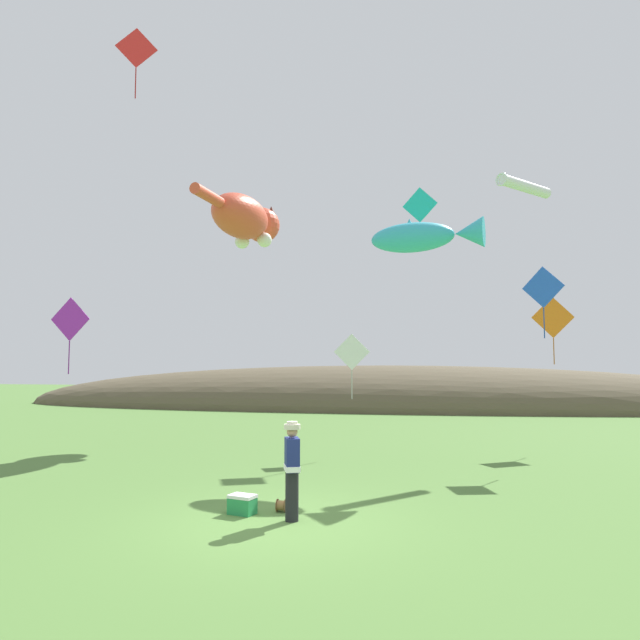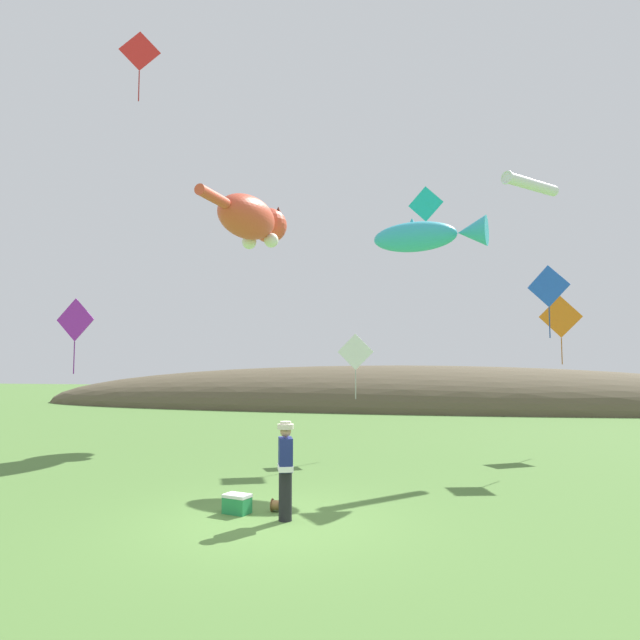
{
  "view_description": "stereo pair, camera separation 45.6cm",
  "coord_description": "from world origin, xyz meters",
  "px_view_note": "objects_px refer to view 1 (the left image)",
  "views": [
    {
      "loc": [
        2.61,
        -10.05,
        2.82
      ],
      "look_at": [
        0.0,
        4.0,
        3.92
      ],
      "focal_mm": 32.0,
      "sensor_mm": 36.0,
      "label": 1
    },
    {
      "loc": [
        3.05,
        -9.96,
        2.82
      ],
      "look_at": [
        0.0,
        4.0,
        3.92
      ],
      "focal_mm": 32.0,
      "sensor_mm": 36.0,
      "label": 2
    }
  ],
  "objects_px": {
    "kite_tube_streamer": "(524,186)",
    "kite_diamond_red": "(136,49)",
    "picnic_cooler": "(242,504)",
    "kite_diamond_violet": "(70,320)",
    "kite_diamond_white": "(352,352)",
    "festival_attendant": "(292,467)",
    "kite_giant_cat": "(246,220)",
    "kite_diamond_orange": "(553,318)",
    "kite_fish_windsock": "(424,236)",
    "kite_diamond_blue": "(543,288)",
    "kite_diamond_teal": "(420,205)",
    "kite_spool": "(281,505)"
  },
  "relations": [
    {
      "from": "kite_tube_streamer",
      "to": "kite_diamond_blue",
      "type": "relative_size",
      "value": 1.0
    },
    {
      "from": "kite_giant_cat",
      "to": "kite_diamond_orange",
      "type": "bearing_deg",
      "value": -2.55
    },
    {
      "from": "kite_diamond_violet",
      "to": "kite_diamond_red",
      "type": "relative_size",
      "value": 1.02
    },
    {
      "from": "festival_attendant",
      "to": "kite_diamond_teal",
      "type": "xyz_separation_m",
      "value": [
        2.28,
        10.41,
        7.61
      ]
    },
    {
      "from": "kite_spool",
      "to": "kite_tube_streamer",
      "type": "distance_m",
      "value": 13.56
    },
    {
      "from": "kite_giant_cat",
      "to": "kite_diamond_orange",
      "type": "height_order",
      "value": "kite_giant_cat"
    },
    {
      "from": "kite_tube_streamer",
      "to": "kite_diamond_teal",
      "type": "height_order",
      "value": "kite_diamond_teal"
    },
    {
      "from": "kite_diamond_violet",
      "to": "kite_tube_streamer",
      "type": "bearing_deg",
      "value": 22.53
    },
    {
      "from": "kite_spool",
      "to": "kite_diamond_teal",
      "type": "bearing_deg",
      "value": 75.07
    },
    {
      "from": "kite_diamond_teal",
      "to": "kite_diamond_violet",
      "type": "bearing_deg",
      "value": -145.21
    },
    {
      "from": "kite_spool",
      "to": "kite_diamond_teal",
      "type": "xyz_separation_m",
      "value": [
        2.62,
        9.83,
        8.45
      ]
    },
    {
      "from": "kite_tube_streamer",
      "to": "kite_spool",
      "type": "bearing_deg",
      "value": -125.08
    },
    {
      "from": "kite_diamond_teal",
      "to": "kite_diamond_white",
      "type": "relative_size",
      "value": 1.08
    },
    {
      "from": "kite_fish_windsock",
      "to": "kite_diamond_orange",
      "type": "height_order",
      "value": "kite_fish_windsock"
    },
    {
      "from": "kite_giant_cat",
      "to": "kite_tube_streamer",
      "type": "xyz_separation_m",
      "value": [
        10.19,
        -1.73,
        0.21
      ]
    },
    {
      "from": "kite_giant_cat",
      "to": "kite_diamond_blue",
      "type": "bearing_deg",
      "value": -18.43
    },
    {
      "from": "festival_attendant",
      "to": "kite_diamond_red",
      "type": "distance_m",
      "value": 12.79
    },
    {
      "from": "picnic_cooler",
      "to": "kite_giant_cat",
      "type": "distance_m",
      "value": 13.91
    },
    {
      "from": "kite_diamond_orange",
      "to": "kite_diamond_white",
      "type": "relative_size",
      "value": 1.14
    },
    {
      "from": "kite_spool",
      "to": "kite_fish_windsock",
      "type": "height_order",
      "value": "kite_fish_windsock"
    },
    {
      "from": "kite_diamond_blue",
      "to": "kite_diamond_teal",
      "type": "bearing_deg",
      "value": 140.57
    },
    {
      "from": "kite_diamond_teal",
      "to": "kite_diamond_violet",
      "type": "xyz_separation_m",
      "value": [
        -9.45,
        -6.57,
        -4.54
      ]
    },
    {
      "from": "kite_diamond_teal",
      "to": "kite_diamond_red",
      "type": "relative_size",
      "value": 1.07
    },
    {
      "from": "kite_diamond_red",
      "to": "kite_tube_streamer",
      "type": "bearing_deg",
      "value": 24.48
    },
    {
      "from": "kite_diamond_teal",
      "to": "kite_diamond_blue",
      "type": "relative_size",
      "value": 1.03
    },
    {
      "from": "kite_fish_windsock",
      "to": "kite_diamond_white",
      "type": "relative_size",
      "value": 1.64
    },
    {
      "from": "kite_diamond_blue",
      "to": "kite_fish_windsock",
      "type": "bearing_deg",
      "value": -159.52
    },
    {
      "from": "kite_spool",
      "to": "kite_giant_cat",
      "type": "relative_size",
      "value": 0.04
    },
    {
      "from": "picnic_cooler",
      "to": "kite_diamond_violet",
      "type": "height_order",
      "value": "kite_diamond_violet"
    },
    {
      "from": "kite_giant_cat",
      "to": "kite_diamond_orange",
      "type": "xyz_separation_m",
      "value": [
        11.21,
        -0.5,
        -4.08
      ]
    },
    {
      "from": "kite_diamond_white",
      "to": "festival_attendant",
      "type": "bearing_deg",
      "value": -90.99
    },
    {
      "from": "kite_diamond_orange",
      "to": "kite_diamond_white",
      "type": "bearing_deg",
      "value": -156.49
    },
    {
      "from": "kite_diamond_white",
      "to": "kite_tube_streamer",
      "type": "bearing_deg",
      "value": 16.42
    },
    {
      "from": "picnic_cooler",
      "to": "kite_tube_streamer",
      "type": "height_order",
      "value": "kite_tube_streamer"
    },
    {
      "from": "picnic_cooler",
      "to": "kite_giant_cat",
      "type": "relative_size",
      "value": 0.09
    },
    {
      "from": "picnic_cooler",
      "to": "kite_tube_streamer",
      "type": "distance_m",
      "value": 14.03
    },
    {
      "from": "kite_tube_streamer",
      "to": "kite_diamond_blue",
      "type": "distance_m",
      "value": 4.01
    },
    {
      "from": "kite_fish_windsock",
      "to": "kite_diamond_blue",
      "type": "height_order",
      "value": "kite_fish_windsock"
    },
    {
      "from": "kite_fish_windsock",
      "to": "kite_diamond_blue",
      "type": "xyz_separation_m",
      "value": [
        3.44,
        1.28,
        -1.4
      ]
    },
    {
      "from": "kite_fish_windsock",
      "to": "kite_diamond_blue",
      "type": "relative_size",
      "value": 1.56
    },
    {
      "from": "picnic_cooler",
      "to": "kite_diamond_blue",
      "type": "bearing_deg",
      "value": 46.13
    },
    {
      "from": "kite_diamond_orange",
      "to": "kite_diamond_red",
      "type": "height_order",
      "value": "kite_diamond_red"
    },
    {
      "from": "kite_fish_windsock",
      "to": "kite_diamond_teal",
      "type": "distance_m",
      "value": 4.72
    },
    {
      "from": "festival_attendant",
      "to": "picnic_cooler",
      "type": "distance_m",
      "value": 1.32
    },
    {
      "from": "kite_tube_streamer",
      "to": "kite_diamond_red",
      "type": "distance_m",
      "value": 12.71
    },
    {
      "from": "kite_diamond_white",
      "to": "kite_diamond_violet",
      "type": "bearing_deg",
      "value": -153.15
    },
    {
      "from": "kite_fish_windsock",
      "to": "kite_diamond_teal",
      "type": "height_order",
      "value": "kite_diamond_teal"
    },
    {
      "from": "kite_diamond_orange",
      "to": "picnic_cooler",
      "type": "bearing_deg",
      "value": -127.47
    },
    {
      "from": "kite_diamond_teal",
      "to": "kite_diamond_violet",
      "type": "height_order",
      "value": "kite_diamond_teal"
    },
    {
      "from": "festival_attendant",
      "to": "kite_tube_streamer",
      "type": "distance_m",
      "value": 13.29
    }
  ]
}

